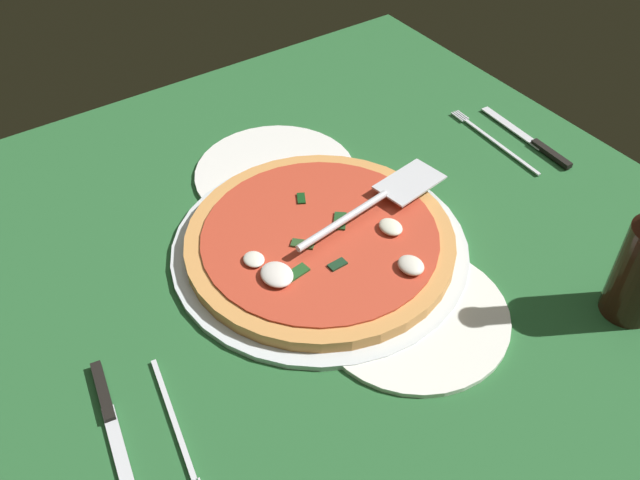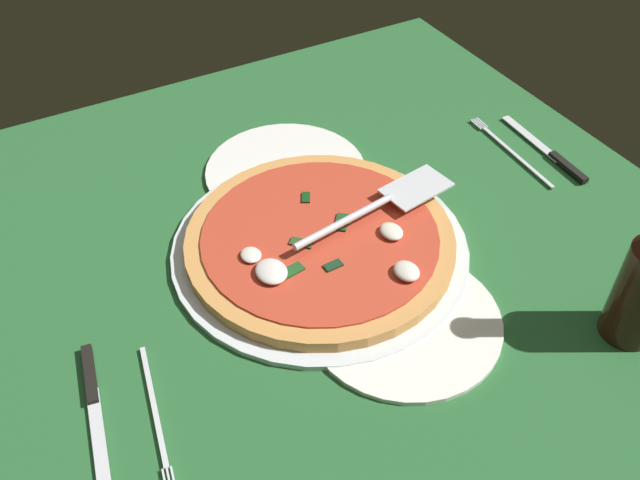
# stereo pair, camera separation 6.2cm
# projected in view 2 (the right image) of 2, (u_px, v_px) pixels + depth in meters

# --- Properties ---
(ground_plane) EXTENTS (1.02, 1.02, 0.01)m
(ground_plane) POSITION_uv_depth(u_px,v_px,m) (330.00, 247.00, 0.96)
(ground_plane) COLOR #276030
(checker_pattern) EXTENTS (1.02, 1.02, 0.00)m
(checker_pattern) POSITION_uv_depth(u_px,v_px,m) (330.00, 245.00, 0.95)
(checker_pattern) COLOR silver
(checker_pattern) RESTS_ON ground_plane
(pizza_pan) EXTENTS (0.41, 0.41, 0.01)m
(pizza_pan) POSITION_uv_depth(u_px,v_px,m) (320.00, 248.00, 0.94)
(pizza_pan) COLOR silver
(pizza_pan) RESTS_ON ground_plane
(dinner_plate_left) EXTENTS (0.24, 0.24, 0.01)m
(dinner_plate_left) POSITION_uv_depth(u_px,v_px,m) (404.00, 321.00, 0.85)
(dinner_plate_left) COLOR white
(dinner_plate_left) RESTS_ON ground_plane
(dinner_plate_right) EXTENTS (0.25, 0.25, 0.01)m
(dinner_plate_right) POSITION_uv_depth(u_px,v_px,m) (286.00, 171.00, 1.07)
(dinner_plate_right) COLOR white
(dinner_plate_right) RESTS_ON ground_plane
(pizza) EXTENTS (0.37, 0.37, 0.03)m
(pizza) POSITION_uv_depth(u_px,v_px,m) (320.00, 240.00, 0.93)
(pizza) COLOR #D7924B
(pizza) RESTS_ON pizza_pan
(pizza_server) EXTENTS (0.07, 0.26, 0.01)m
(pizza_server) POSITION_uv_depth(u_px,v_px,m) (381.00, 203.00, 0.94)
(pizza_server) COLOR silver
(pizza_server) RESTS_ON pizza
(place_setting_near) EXTENTS (0.22, 0.12, 0.01)m
(place_setting_near) POSITION_uv_depth(u_px,v_px,m) (531.00, 154.00, 1.10)
(place_setting_near) COLOR white
(place_setting_near) RESTS_ON ground_plane
(place_setting_far) EXTENTS (0.22, 0.17, 0.01)m
(place_setting_far) POSITION_uv_depth(u_px,v_px,m) (124.00, 413.00, 0.75)
(place_setting_far) COLOR silver
(place_setting_far) RESTS_ON ground_plane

